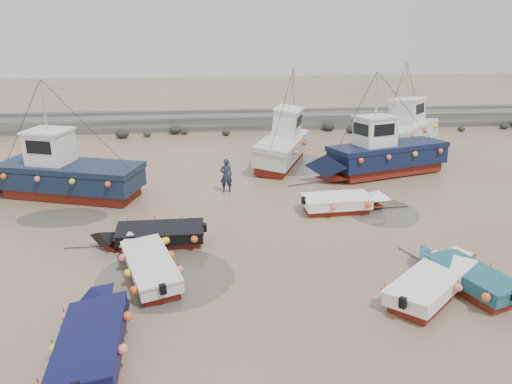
% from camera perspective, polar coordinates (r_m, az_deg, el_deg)
% --- Properties ---
extents(ground, '(120.00, 120.00, 0.00)m').
position_cam_1_polar(ground, '(22.46, 0.82, -4.94)').
color(ground, '#9A835F').
rests_on(ground, ground).
extents(seawall, '(60.00, 4.92, 1.50)m').
position_cam_1_polar(seawall, '(43.23, -2.29, 8.04)').
color(seawall, slate).
rests_on(seawall, ground).
extents(puddle_a, '(5.24, 5.24, 0.01)m').
position_cam_1_polar(puddle_a, '(19.34, -10.32, -9.60)').
color(puddle_a, '#504A40').
rests_on(puddle_a, ground).
extents(puddle_b, '(3.57, 3.57, 0.01)m').
position_cam_1_polar(puddle_b, '(25.86, 14.17, -2.14)').
color(puddle_b, '#504A40').
rests_on(puddle_b, ground).
extents(puddle_c, '(4.28, 4.28, 0.01)m').
position_cam_1_polar(puddle_c, '(26.07, -21.21, -2.74)').
color(puddle_c, '#504A40').
rests_on(puddle_c, ground).
extents(puddle_d, '(5.43, 5.43, 0.01)m').
position_cam_1_polar(puddle_d, '(33.14, 3.76, 3.26)').
color(puddle_d, '#504A40').
rests_on(puddle_d, ground).
extents(dinghy_0, '(2.88, 6.31, 1.43)m').
position_cam_1_polar(dinghy_0, '(19.42, -12.11, -7.80)').
color(dinghy_0, maroon).
rests_on(dinghy_0, ground).
extents(dinghy_1, '(2.45, 6.47, 1.43)m').
position_cam_1_polar(dinghy_1, '(15.82, -17.83, -15.29)').
color(dinghy_1, maroon).
rests_on(dinghy_1, ground).
extents(dinghy_2, '(2.81, 5.39, 1.43)m').
position_cam_1_polar(dinghy_2, '(19.73, 22.69, -8.48)').
color(dinghy_2, maroon).
rests_on(dinghy_2, ground).
extents(dinghy_3, '(5.34, 4.92, 1.43)m').
position_cam_1_polar(dinghy_3, '(18.96, 19.98, -9.35)').
color(dinghy_3, maroon).
rests_on(dinghy_3, ground).
extents(dinghy_4, '(6.03, 2.00, 1.43)m').
position_cam_1_polar(dinghy_4, '(21.77, -11.81, -4.63)').
color(dinghy_4, maroon).
rests_on(dinghy_4, ground).
extents(dinghy_5, '(5.64, 2.10, 1.43)m').
position_cam_1_polar(dinghy_5, '(25.27, 9.98, -1.01)').
color(dinghy_5, maroon).
rests_on(dinghy_5, ground).
extents(cabin_boat_0, '(10.63, 5.21, 6.22)m').
position_cam_1_polar(cabin_boat_0, '(28.77, -21.49, 2.07)').
color(cabin_boat_0, maroon).
rests_on(cabin_boat_0, ground).
extents(cabin_boat_1, '(4.88, 9.14, 6.22)m').
position_cam_1_polar(cabin_boat_1, '(32.93, 3.05, 5.63)').
color(cabin_boat_1, maroon).
rests_on(cabin_boat_1, ground).
extents(cabin_boat_2, '(10.34, 4.91, 6.22)m').
position_cam_1_polar(cabin_boat_2, '(31.31, 13.97, 4.25)').
color(cabin_boat_2, maroon).
rests_on(cabin_boat_2, ground).
extents(cabin_boat_3, '(7.81, 7.86, 6.22)m').
position_cam_1_polar(cabin_boat_3, '(38.01, 16.94, 6.70)').
color(cabin_boat_3, maroon).
rests_on(cabin_boat_3, ground).
extents(person, '(0.76, 0.57, 1.91)m').
position_cam_1_polar(person, '(27.85, -3.39, 0.03)').
color(person, '#19243A').
rests_on(person, ground).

